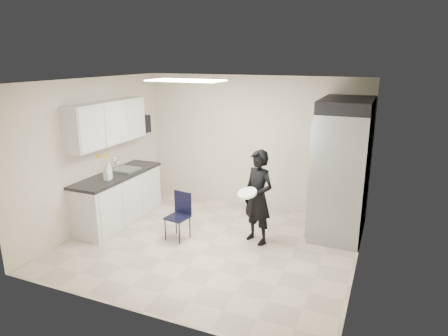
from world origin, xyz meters
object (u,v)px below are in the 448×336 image
at_px(folding_chair, 177,217).
at_px(commercial_fridge, 342,174).
at_px(man_tuxedo, 258,197).
at_px(lower_counter, 119,199).

bearing_deg(folding_chair, commercial_fridge, 37.14).
xyz_separation_m(commercial_fridge, man_tuxedo, (-1.16, -0.91, -0.28)).
xyz_separation_m(lower_counter, folding_chair, (1.37, -0.26, -0.05)).
bearing_deg(man_tuxedo, commercial_fridge, 62.74).
xyz_separation_m(lower_counter, commercial_fridge, (3.78, 1.07, 0.62)).
relative_size(lower_counter, folding_chair, 2.48).
relative_size(folding_chair, man_tuxedo, 0.50).
relative_size(lower_counter, man_tuxedo, 1.23).
distance_m(folding_chair, man_tuxedo, 1.38).
bearing_deg(man_tuxedo, lower_counter, -151.56).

